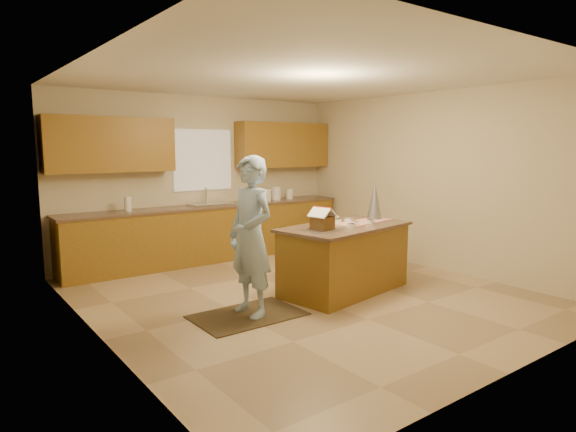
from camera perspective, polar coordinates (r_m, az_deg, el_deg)
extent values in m
plane|color=tan|center=(6.36, 1.82, -9.09)|extent=(5.50, 5.50, 0.00)
plane|color=silver|center=(6.13, 1.94, 15.79)|extent=(5.50, 5.50, 0.00)
plane|color=beige|center=(8.42, -9.89, 4.36)|extent=(5.50, 5.50, 0.00)
plane|color=beige|center=(4.32, 25.26, 0.33)|extent=(5.50, 5.50, 0.00)
plane|color=beige|center=(4.95, -21.39, 1.44)|extent=(5.50, 5.50, 0.00)
plane|color=beige|center=(7.90, 16.25, 3.92)|extent=(5.50, 5.50, 0.00)
plane|color=gray|center=(4.21, -18.16, -0.85)|extent=(0.00, 2.50, 2.50)
cube|color=white|center=(8.38, -9.85, 6.40)|extent=(1.05, 0.03, 1.00)
cube|color=#88611C|center=(8.26, -8.80, -2.04)|extent=(4.80, 0.60, 0.88)
cube|color=brown|center=(8.20, -8.87, 1.12)|extent=(4.85, 0.63, 0.04)
cube|color=olive|center=(7.66, -19.86, 7.77)|extent=(1.85, 0.35, 0.80)
cube|color=olive|center=(9.06, -0.58, 8.20)|extent=(1.85, 0.35, 0.80)
cube|color=silver|center=(8.20, -8.87, 1.05)|extent=(0.70, 0.45, 0.12)
cylinder|color=silver|center=(8.34, -9.47, 2.33)|extent=(0.03, 0.03, 0.28)
cube|color=#88611C|center=(6.45, 6.55, -5.07)|extent=(1.82, 1.13, 0.83)
cube|color=brown|center=(6.36, 6.62, -1.25)|extent=(1.91, 1.22, 0.04)
cube|color=#B81D0D|center=(6.70, 8.80, -0.63)|extent=(0.99, 0.50, 0.01)
cube|color=silver|center=(5.93, 3.97, -1.60)|extent=(0.48, 0.39, 0.02)
cube|color=white|center=(6.68, 4.89, 0.11)|extent=(0.23, 0.20, 0.09)
cone|color=#B1B2BE|center=(6.95, 9.98, 1.79)|extent=(0.24, 0.24, 0.52)
cube|color=black|center=(5.62, -4.67, -11.37)|extent=(1.20, 0.78, 0.01)
imported|color=#A1C4E5|center=(5.42, -4.33, -2.36)|extent=(0.48, 0.68, 1.77)
cylinder|color=white|center=(8.75, -2.45, 2.45)|extent=(0.15, 0.15, 0.20)
cylinder|color=white|center=(8.86, -1.39, 2.64)|extent=(0.17, 0.17, 0.24)
cylinder|color=white|center=(9.04, 0.16, 2.57)|extent=(0.13, 0.13, 0.18)
cylinder|color=white|center=(7.64, -18.05, 1.32)|extent=(0.10, 0.10, 0.22)
cube|color=#583917|center=(5.91, 3.98, -0.76)|extent=(0.24, 0.26, 0.15)
cube|color=white|center=(5.85, 3.62, 0.41)|extent=(0.18, 0.28, 0.12)
cube|color=white|center=(5.94, 4.36, 0.52)|extent=(0.18, 0.28, 0.12)
cylinder|color=red|center=(5.89, 4.00, 0.98)|extent=(0.06, 0.26, 0.02)
cylinder|color=#EB294C|center=(6.38, 4.68, -0.79)|extent=(0.11, 0.11, 0.05)
cylinder|color=orange|center=(6.53, 9.47, -0.67)|extent=(0.11, 0.11, 0.05)
cylinder|color=yellow|center=(6.41, 7.66, -0.79)|extent=(0.11, 0.11, 0.05)
cylinder|color=pink|center=(6.19, 7.37, -1.10)|extent=(0.11, 0.11, 0.05)
cylinder|color=green|center=(6.54, 5.74, -0.58)|extent=(0.11, 0.11, 0.05)
cylinder|color=white|center=(6.60, 7.02, -0.52)|extent=(0.11, 0.11, 0.05)
cylinder|color=#7F3090|center=(6.33, 3.63, -0.85)|extent=(0.11, 0.11, 0.05)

